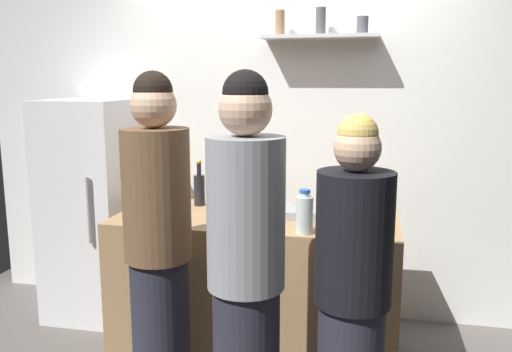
{
  "coord_description": "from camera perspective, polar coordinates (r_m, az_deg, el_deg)",
  "views": [
    {
      "loc": [
        0.59,
        -2.59,
        1.73
      ],
      "look_at": [
        -0.09,
        0.48,
        1.16
      ],
      "focal_mm": 37.36,
      "sensor_mm": 36.0,
      "label": 1
    }
  ],
  "objects": [
    {
      "name": "utensil_holder",
      "position": [
        3.33,
        -3.71,
        -2.98
      ],
      "size": [
        0.1,
        0.1,
        0.21
      ],
      "color": "#B2B2B7",
      "rests_on": "counter"
    },
    {
      "name": "water_bottle_plastic",
      "position": [
        2.89,
        5.22,
        -4.04
      ],
      "size": [
        0.09,
        0.09,
        0.24
      ],
      "color": "silver",
      "rests_on": "counter"
    },
    {
      "name": "person_brown_jacket",
      "position": [
        2.76,
        -10.42,
        -7.63
      ],
      "size": [
        0.34,
        0.34,
        1.77
      ],
      "rotation": [
        0.0,
        0.0,
        2.49
      ],
      "color": "#262633",
      "rests_on": "ground"
    },
    {
      "name": "person_blonde",
      "position": [
        2.46,
        10.27,
        -12.52
      ],
      "size": [
        0.34,
        0.34,
        1.59
      ],
      "rotation": [
        0.0,
        0.0,
        0.29
      ],
      "color": "#262633",
      "rests_on": "ground"
    },
    {
      "name": "refrigerator",
      "position": [
        4.08,
        -17.01,
        -3.38
      ],
      "size": [
        0.58,
        0.67,
        1.59
      ],
      "color": "white",
      "rests_on": "ground"
    },
    {
      "name": "wine_bottle_green_glass",
      "position": [
        3.18,
        -0.89,
        -2.76
      ],
      "size": [
        0.07,
        0.07,
        0.28
      ],
      "color": "#19471E",
      "rests_on": "counter"
    },
    {
      "name": "person_grey_hoodie",
      "position": [
        2.37,
        -1.08,
        -10.56
      ],
      "size": [
        0.34,
        0.34,
        1.77
      ],
      "rotation": [
        0.0,
        0.0,
        5.53
      ],
      "color": "#262633",
      "rests_on": "ground"
    },
    {
      "name": "back_wall_assembly",
      "position": [
        3.91,
        3.68,
        4.06
      ],
      "size": [
        4.8,
        0.32,
        2.6
      ],
      "color": "white",
      "rests_on": "ground"
    },
    {
      "name": "wine_bottle_amber_glass",
      "position": [
        3.34,
        -12.33,
        -2.06
      ],
      "size": [
        0.06,
        0.06,
        0.33
      ],
      "color": "#472814",
      "rests_on": "counter"
    },
    {
      "name": "wine_bottle_dark_glass",
      "position": [
        3.53,
        -6.09,
        -1.35
      ],
      "size": [
        0.07,
        0.07,
        0.3
      ],
      "color": "black",
      "rests_on": "counter"
    },
    {
      "name": "counter",
      "position": [
        3.39,
        0.0,
        -11.76
      ],
      "size": [
        1.71,
        0.75,
        0.91
      ],
      "primitive_type": "cube",
      "color": "#9E7A51",
      "rests_on": "ground"
    },
    {
      "name": "baking_pan",
      "position": [
        3.25,
        5.19,
        -3.94
      ],
      "size": [
        0.34,
        0.24,
        0.05
      ],
      "primitive_type": "cube",
      "color": "gray",
      "rests_on": "counter"
    }
  ]
}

